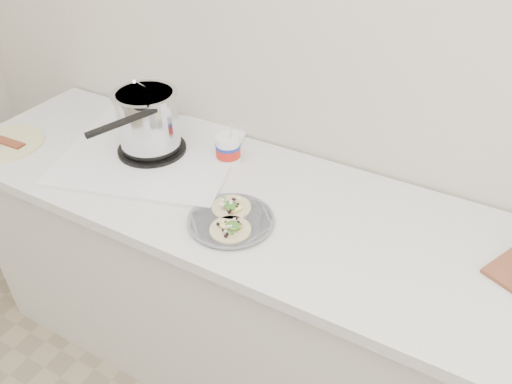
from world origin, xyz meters
The scene contains 5 objects.
counter centered at (0.00, 1.43, 0.45)m, with size 2.44×0.66×0.90m.
stove centered at (-0.55, 1.47, 0.99)m, with size 0.74×0.71×0.29m.
taco_plate centered at (-0.10, 1.28, 0.92)m, with size 0.26×0.26×0.04m.
tub centered at (-0.28, 1.56, 0.96)m, with size 0.09×0.09×0.20m.
bacon_plate centered at (-1.06, 1.25, 0.91)m, with size 0.27×0.27×0.02m.
Camera 1 is at (0.53, 0.32, 1.86)m, focal length 35.00 mm.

